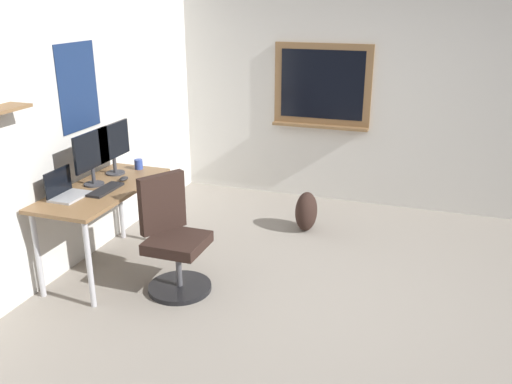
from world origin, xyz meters
The scene contains 12 objects.
ground_plane centered at (0.00, 0.00, 0.00)m, with size 5.20×5.20×0.00m, color gray.
wall_back centered at (0.00, 2.45, 1.30)m, with size 5.00×0.30×2.60m.
wall_right centered at (2.45, 0.03, 1.30)m, with size 0.22×5.00×2.60m.
desk centered at (0.04, 2.07, 0.67)m, with size 1.31×0.60×0.76m.
office_chair centered at (-0.08, 1.37, 0.41)m, with size 0.55×0.56×0.95m.
laptop centered at (-0.26, 2.22, 0.81)m, with size 0.31×0.21×0.23m.
monitor_primary centered at (0.07, 2.17, 1.03)m, with size 0.46×0.17×0.46m.
monitor_secondary centered at (0.40, 2.17, 1.03)m, with size 0.46×0.17×0.46m.
keyboard centered at (-0.03, 2.00, 0.77)m, with size 0.37×0.13×0.02m, color black.
computer_mouse centered at (0.25, 2.00, 0.78)m, with size 0.10×0.06×0.03m, color #262628.
coffee_mug centered at (0.59, 2.05, 0.81)m, with size 0.08×0.08×0.09m, color #334CA5.
backpack centered at (1.40, 0.62, 0.21)m, with size 0.32×0.22×0.41m, color black.
Camera 1 is at (-3.61, -0.55, 2.28)m, focal length 37.95 mm.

